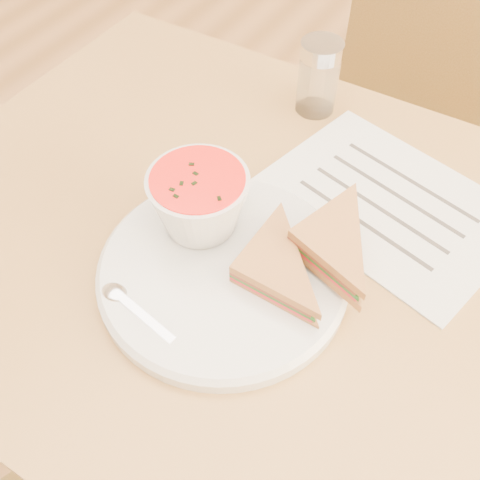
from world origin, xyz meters
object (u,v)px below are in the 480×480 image
Objects in this scene: chair_far at (352,150)px; condiment_shaker at (318,77)px; plate at (224,271)px; dining_table at (270,380)px; soup_bowl at (200,204)px.

condiment_shaker is at bearing 110.59° from chair_far.
plate is 2.63× the size of condiment_shaker.
chair_far is (-0.10, 0.55, 0.07)m from dining_table.
soup_bowl is at bearing -91.69° from condiment_shaker.
plate reaches higher than dining_table.
soup_bowl reaches higher than dining_table.
condiment_shaker is (0.01, -0.28, 0.36)m from chair_far.
soup_bowl is at bearing 108.98° from chair_far.
dining_table is 1.12× the size of chair_far.
dining_table is at bearing 17.83° from soup_bowl.
condiment_shaker reaches higher than soup_bowl.
dining_table is 9.16× the size of condiment_shaker.
chair_far reaches higher than condiment_shaker.
soup_bowl is at bearing 145.56° from plate.
plate is 2.48× the size of soup_bowl.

